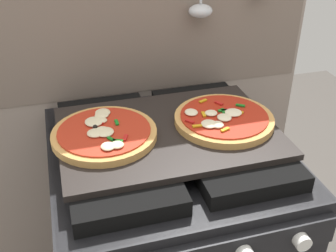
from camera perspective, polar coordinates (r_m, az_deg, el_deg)
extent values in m
cube|color=gray|center=(1.40, -3.75, 1.53)|extent=(1.10, 0.03, 1.55)
cube|color=gray|center=(1.24, -4.19, 16.42)|extent=(1.08, 0.00, 0.56)
ellipsoid|color=silver|center=(1.27, 4.45, 15.40)|extent=(0.07, 0.06, 0.04)
cube|color=black|center=(1.08, 0.00, -3.28)|extent=(0.59, 0.59, 0.01)
cube|color=black|center=(1.04, -7.45, -3.26)|extent=(0.24, 0.51, 0.04)
cube|color=black|center=(1.10, 7.01, -1.02)|extent=(0.24, 0.51, 0.04)
cylinder|color=silver|center=(0.95, 17.84, -14.84)|extent=(0.04, 0.02, 0.04)
cube|color=black|center=(1.05, 0.00, -0.84)|extent=(0.54, 0.38, 0.02)
cylinder|color=tan|center=(1.02, -8.67, -1.13)|extent=(0.25, 0.25, 0.02)
cylinder|color=#B72D19|center=(1.01, -8.72, -0.61)|extent=(0.22, 0.22, 0.00)
ellipsoid|color=beige|center=(1.00, -9.91, -0.93)|extent=(0.04, 0.04, 0.01)
ellipsoid|color=beige|center=(0.95, -6.98, -2.58)|extent=(0.03, 0.03, 0.01)
ellipsoid|color=beige|center=(1.04, -10.10, 0.59)|extent=(0.04, 0.05, 0.01)
ellipsoid|color=beige|center=(1.00, -8.98, -0.64)|extent=(0.03, 0.03, 0.01)
ellipsoid|color=beige|center=(1.04, -9.07, 0.75)|extent=(0.03, 0.03, 0.01)
ellipsoid|color=beige|center=(1.08, -8.90, 1.83)|extent=(0.04, 0.04, 0.01)
ellipsoid|color=beige|center=(1.07, -9.05, 1.47)|extent=(0.04, 0.03, 0.01)
ellipsoid|color=beige|center=(0.94, -8.20, -2.76)|extent=(0.03, 0.04, 0.01)
ellipsoid|color=beige|center=(1.00, -8.64, -0.81)|extent=(0.04, 0.05, 0.01)
cube|color=#19721E|center=(0.97, -7.72, -1.81)|extent=(0.02, 0.02, 0.00)
cube|color=red|center=(1.03, -9.37, 0.31)|extent=(0.03, 0.02, 0.00)
cube|color=#19721E|center=(0.96, -6.85, -2.01)|extent=(0.03, 0.02, 0.00)
cube|color=#19721E|center=(1.03, -7.03, 0.50)|extent=(0.01, 0.02, 0.00)
cube|color=red|center=(0.97, -5.86, -1.57)|extent=(0.02, 0.03, 0.00)
sphere|color=black|center=(1.01, -9.91, -0.15)|extent=(0.01, 0.01, 0.01)
cube|color=gold|center=(1.00, -8.69, -0.78)|extent=(0.02, 0.03, 0.00)
cylinder|color=tan|center=(1.08, 7.64, 0.89)|extent=(0.25, 0.25, 0.02)
cylinder|color=#AD2614|center=(1.07, 7.68, 1.40)|extent=(0.22, 0.22, 0.00)
ellipsoid|color=beige|center=(1.08, 8.91, 1.83)|extent=(0.04, 0.04, 0.01)
ellipsoid|color=beige|center=(1.02, 5.62, 0.29)|extent=(0.04, 0.04, 0.01)
ellipsoid|color=beige|center=(1.02, 6.75, 0.20)|extent=(0.03, 0.03, 0.01)
ellipsoid|color=beige|center=(1.07, 5.90, 1.77)|extent=(0.03, 0.03, 0.01)
ellipsoid|color=beige|center=(1.05, 7.70, 1.17)|extent=(0.04, 0.04, 0.01)
ellipsoid|color=beige|center=(1.07, 3.19, 1.89)|extent=(0.03, 0.04, 0.01)
cube|color=gold|center=(1.06, 4.89, 1.60)|extent=(0.01, 0.02, 0.00)
cube|color=gold|center=(1.01, 4.01, 0.01)|extent=(0.02, 0.01, 0.00)
cube|color=red|center=(1.03, 2.99, 0.66)|extent=(0.02, 0.02, 0.00)
cube|color=gold|center=(1.13, 4.80, 3.43)|extent=(0.03, 0.02, 0.00)
cube|color=gold|center=(1.06, 7.91, 1.16)|extent=(0.02, 0.03, 0.00)
cube|color=red|center=(1.09, 8.06, 2.26)|extent=(0.03, 0.02, 0.00)
cube|color=gold|center=(1.08, 9.81, 1.67)|extent=(0.02, 0.02, 0.00)
cube|color=#19721E|center=(1.12, 9.86, 2.80)|extent=(0.02, 0.02, 0.00)
cube|color=red|center=(1.12, 6.95, 3.13)|extent=(0.02, 0.02, 0.00)
cube|color=gold|center=(1.01, 7.81, -0.48)|extent=(0.03, 0.02, 0.00)
cube|color=#19721E|center=(1.09, 7.46, 2.11)|extent=(0.02, 0.01, 0.00)
cube|color=#19721E|center=(1.08, 7.54, 2.03)|extent=(0.01, 0.02, 0.00)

